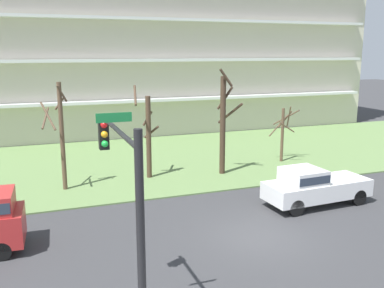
% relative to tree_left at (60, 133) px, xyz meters
% --- Properties ---
extents(ground, '(160.00, 160.00, 0.00)m').
position_rel_tree_left_xyz_m(ground, '(7.13, -9.20, -3.22)').
color(ground, '#38383A').
extents(grass_lawn_strip, '(80.00, 16.00, 0.08)m').
position_rel_tree_left_xyz_m(grass_lawn_strip, '(7.13, 4.80, -3.18)').
color(grass_lawn_strip, '#66844C').
rests_on(grass_lawn_strip, ground).
extents(apartment_building, '(47.72, 13.55, 20.36)m').
position_rel_tree_left_xyz_m(apartment_building, '(7.13, 19.09, 6.96)').
color(apartment_building, beige).
rests_on(apartment_building, ground).
extents(tree_left, '(1.44, 2.03, 5.96)m').
position_rel_tree_left_xyz_m(tree_left, '(0.00, 0.00, 0.00)').
color(tree_left, brown).
rests_on(tree_left, ground).
extents(tree_center, '(1.63, 1.52, 5.59)m').
position_rel_tree_left_xyz_m(tree_center, '(5.00, 0.67, -0.52)').
color(tree_center, '#4C3828').
rests_on(tree_center, ground).
extents(tree_right, '(1.70, 1.71, 6.56)m').
position_rel_tree_left_xyz_m(tree_right, '(9.57, -0.07, 0.05)').
color(tree_right, '#423023').
rests_on(tree_right, ground).
extents(tree_far_right, '(1.92, 1.94, 3.93)m').
position_rel_tree_left_xyz_m(tree_far_right, '(14.72, 1.35, -1.04)').
color(tree_far_right, brown).
rests_on(tree_far_right, ground).
extents(pickup_white_center_left, '(5.49, 2.26, 1.95)m').
position_rel_tree_left_xyz_m(pickup_white_center_left, '(11.49, -6.71, -2.20)').
color(pickup_white_center_left, white).
rests_on(pickup_white_center_left, ground).
extents(traffic_signal_mast, '(0.90, 4.82, 6.08)m').
position_rel_tree_left_xyz_m(traffic_signal_mast, '(0.59, -14.18, 0.93)').
color(traffic_signal_mast, black).
rests_on(traffic_signal_mast, ground).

